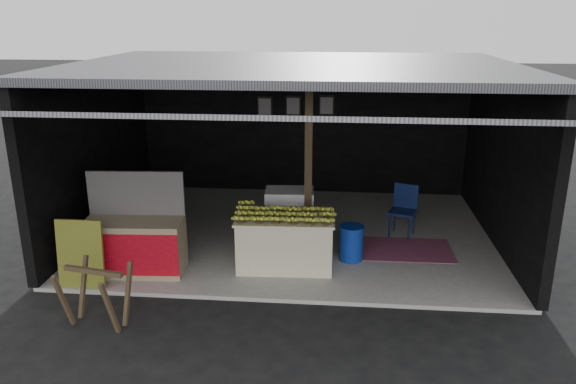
# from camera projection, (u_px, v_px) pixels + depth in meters

# --- Properties ---
(ground) EXTENTS (80.00, 80.00, 0.00)m
(ground) POSITION_uv_depth(u_px,v_px,m) (277.00, 303.00, 7.68)
(ground) COLOR black
(ground) RESTS_ON ground
(concrete_slab) EXTENTS (7.00, 5.00, 0.06)m
(concrete_slab) POSITION_uv_depth(u_px,v_px,m) (293.00, 233.00, 10.05)
(concrete_slab) COLOR gray
(concrete_slab) RESTS_ON ground
(shophouse) EXTENTS (7.40, 7.29, 3.02)m
(shophouse) POSITION_uv_depth(u_px,v_px,m) (295.00, 115.00, 9.71)
(shophouse) COLOR black
(shophouse) RESTS_ON ground
(banana_table) EXTENTS (1.52, 0.97, 0.81)m
(banana_table) POSITION_uv_depth(u_px,v_px,m) (285.00, 241.00, 8.57)
(banana_table) COLOR white
(banana_table) RESTS_ON concrete_slab
(banana_pile) EXTENTS (1.39, 0.87, 0.16)m
(banana_pile) POSITION_uv_depth(u_px,v_px,m) (285.00, 211.00, 8.43)
(banana_pile) COLOR gold
(banana_pile) RESTS_ON banana_table
(white_crate) EXTENTS (0.84, 0.60, 0.90)m
(white_crate) POSITION_uv_depth(u_px,v_px,m) (289.00, 215.00, 9.55)
(white_crate) COLOR white
(white_crate) RESTS_ON concrete_slab
(neighbor_stall) EXTENTS (1.49, 0.75, 1.50)m
(neighbor_stall) POSITION_uv_depth(u_px,v_px,m) (135.00, 243.00, 8.36)
(neighbor_stall) COLOR #998466
(neighbor_stall) RESTS_ON concrete_slab
(green_signboard) EXTENTS (0.67, 0.14, 1.00)m
(green_signboard) POSITION_uv_depth(u_px,v_px,m) (80.00, 254.00, 7.87)
(green_signboard) COLOR black
(green_signboard) RESTS_ON concrete_slab
(sawhorse) EXTENTS (0.83, 0.82, 0.79)m
(sawhorse) POSITION_uv_depth(u_px,v_px,m) (95.00, 290.00, 6.97)
(sawhorse) COLOR #473723
(sawhorse) RESTS_ON ground
(water_barrel) EXTENTS (0.37, 0.37, 0.54)m
(water_barrel) POSITION_uv_depth(u_px,v_px,m) (351.00, 244.00, 8.81)
(water_barrel) COLOR navy
(water_barrel) RESTS_ON concrete_slab
(plastic_chair) EXTENTS (0.54, 0.54, 0.90)m
(plastic_chair) POSITION_uv_depth(u_px,v_px,m) (404.00, 206.00, 9.77)
(plastic_chair) COLOR #0B163E
(plastic_chair) RESTS_ON concrete_slab
(magenta_rug) EXTENTS (1.51, 1.01, 0.01)m
(magenta_rug) POSITION_uv_depth(u_px,v_px,m) (406.00, 249.00, 9.26)
(magenta_rug) COLOR #6B1744
(magenta_rug) RESTS_ON concrete_slab
(picture_frames) EXTENTS (1.62, 0.04, 0.46)m
(picture_frames) POSITION_uv_depth(u_px,v_px,m) (295.00, 106.00, 11.75)
(picture_frames) COLOR black
(picture_frames) RESTS_ON shophouse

